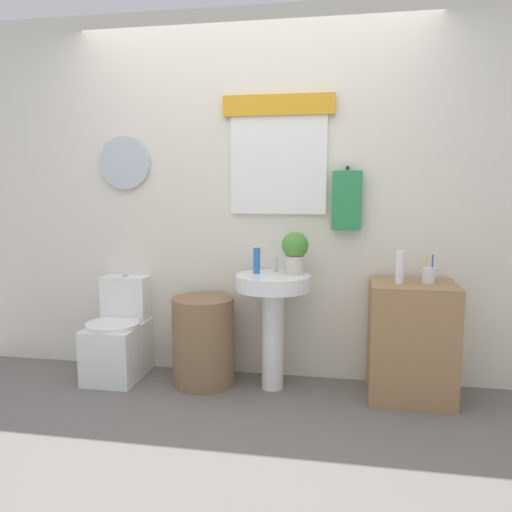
% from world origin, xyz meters
% --- Properties ---
extents(ground_plane, '(8.00, 8.00, 0.00)m').
position_xyz_m(ground_plane, '(0.00, 0.00, 0.00)').
color(ground_plane, slate).
extents(back_wall, '(4.40, 0.18, 2.60)m').
position_xyz_m(back_wall, '(0.00, 1.15, 1.31)').
color(back_wall, silver).
rests_on(back_wall, ground_plane).
extents(toilet, '(0.38, 0.51, 0.74)m').
position_xyz_m(toilet, '(-0.95, 0.88, 0.28)').
color(toilet, white).
rests_on(toilet, ground_plane).
extents(laundry_hamper, '(0.43, 0.43, 0.62)m').
position_xyz_m(laundry_hamper, '(-0.30, 0.85, 0.31)').
color(laundry_hamper, '#846647').
rests_on(laundry_hamper, ground_plane).
extents(pedestal_sink, '(0.51, 0.51, 0.79)m').
position_xyz_m(pedestal_sink, '(0.19, 0.85, 0.59)').
color(pedestal_sink, white).
rests_on(pedestal_sink, ground_plane).
extents(faucet, '(0.03, 0.03, 0.10)m').
position_xyz_m(faucet, '(0.19, 0.97, 0.84)').
color(faucet, silver).
rests_on(faucet, pedestal_sink).
extents(wooden_cabinet, '(0.54, 0.44, 0.77)m').
position_xyz_m(wooden_cabinet, '(1.10, 0.85, 0.38)').
color(wooden_cabinet, '#9E754C').
rests_on(wooden_cabinet, ground_plane).
extents(soap_bottle, '(0.05, 0.05, 0.17)m').
position_xyz_m(soap_bottle, '(0.07, 0.90, 0.88)').
color(soap_bottle, '#2D6BB7').
rests_on(soap_bottle, pedestal_sink).
extents(potted_plant, '(0.18, 0.18, 0.29)m').
position_xyz_m(potted_plant, '(0.33, 0.91, 0.95)').
color(potted_plant, beige).
rests_on(potted_plant, pedestal_sink).
extents(lotion_bottle, '(0.05, 0.05, 0.21)m').
position_xyz_m(lotion_bottle, '(1.00, 0.81, 0.88)').
color(lotion_bottle, white).
rests_on(lotion_bottle, wooden_cabinet).
extents(toothbrush_cup, '(0.08, 0.08, 0.19)m').
position_xyz_m(toothbrush_cup, '(1.19, 0.87, 0.82)').
color(toothbrush_cup, silver).
rests_on(toothbrush_cup, wooden_cabinet).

